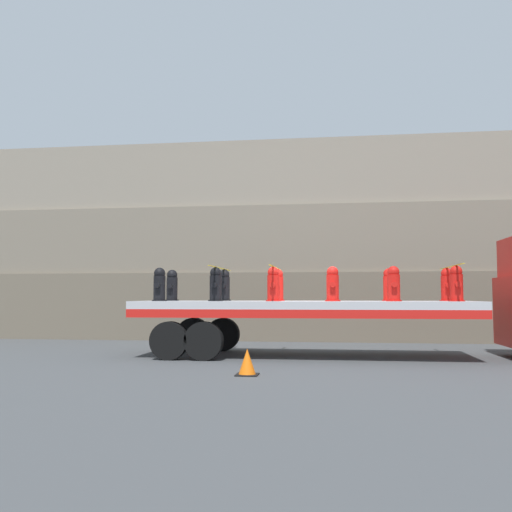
{
  "coord_description": "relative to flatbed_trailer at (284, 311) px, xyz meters",
  "views": [
    {
      "loc": [
        0.73,
        -14.47,
        1.51
      ],
      "look_at": [
        -1.23,
        0.0,
        2.54
      ],
      "focal_mm": 40.0,
      "sensor_mm": 36.0,
      "label": 1
    }
  ],
  "objects": [
    {
      "name": "ground_plane",
      "position": [
        0.51,
        0.0,
        -1.13
      ],
      "size": [
        120.0,
        120.0,
        0.0
      ],
      "primitive_type": "plane",
      "color": "#3F4244"
    },
    {
      "name": "rock_cliff",
      "position": [
        0.51,
        6.19,
        2.35
      ],
      "size": [
        60.0,
        3.3,
        6.95
      ],
      "color": "#665B4C",
      "rests_on": "ground_plane"
    },
    {
      "name": "fire_hydrant_red_near_4",
      "position": [
        2.67,
        -0.56,
        0.67
      ],
      "size": [
        0.37,
        0.5,
        0.84
      ],
      "color": "red",
      "rests_on": "flatbed_trailer"
    },
    {
      "name": "flatbed_trailer",
      "position": [
        0.0,
        0.0,
        0.0
      ],
      "size": [
        8.41,
        2.66,
        1.39
      ],
      "color": "#B2B2B7",
      "rests_on": "ground_plane"
    },
    {
      "name": "fire_hydrant_black_near_1",
      "position": [
        -1.65,
        -0.56,
        0.67
      ],
      "size": [
        0.37,
        0.5,
        0.84
      ],
      "color": "black",
      "rests_on": "flatbed_trailer"
    },
    {
      "name": "fire_hydrant_red_near_3",
      "position": [
        1.23,
        -0.56,
        0.67
      ],
      "size": [
        0.37,
        0.5,
        0.84
      ],
      "color": "red",
      "rests_on": "flatbed_trailer"
    },
    {
      "name": "fire_hydrant_black_far_1",
      "position": [
        -1.65,
        0.56,
        0.67
      ],
      "size": [
        0.37,
        0.5,
        0.84
      ],
      "color": "black",
      "rests_on": "flatbed_trailer"
    },
    {
      "name": "cargo_strap_middle",
      "position": [
        -0.21,
        0.0,
        1.11
      ],
      "size": [
        0.05,
        2.77,
        0.01
      ],
      "color": "yellow",
      "rests_on": "fire_hydrant_red_near_2"
    },
    {
      "name": "fire_hydrant_red_far_3",
      "position": [
        1.23,
        0.56,
        0.67
      ],
      "size": [
        0.37,
        0.5,
        0.84
      ],
      "color": "red",
      "rests_on": "flatbed_trailer"
    },
    {
      "name": "fire_hydrant_red_near_2",
      "position": [
        -0.21,
        -0.56,
        0.67
      ],
      "size": [
        0.37,
        0.5,
        0.84
      ],
      "color": "red",
      "rests_on": "flatbed_trailer"
    },
    {
      "name": "fire_hydrant_black_near_0",
      "position": [
        -3.1,
        -0.56,
        0.67
      ],
      "size": [
        0.37,
        0.5,
        0.84
      ],
      "color": "black",
      "rests_on": "flatbed_trailer"
    },
    {
      "name": "fire_hydrant_red_far_5",
      "position": [
        4.12,
        0.56,
        0.67
      ],
      "size": [
        0.37,
        0.5,
        0.84
      ],
      "color": "red",
      "rests_on": "flatbed_trailer"
    },
    {
      "name": "cargo_strap_rear",
      "position": [
        -1.65,
        0.0,
        1.11
      ],
      "size": [
        0.05,
        2.77,
        0.01
      ],
      "color": "yellow",
      "rests_on": "fire_hydrant_black_near_1"
    },
    {
      "name": "fire_hydrant_red_near_5",
      "position": [
        4.12,
        -0.56,
        0.67
      ],
      "size": [
        0.37,
        0.5,
        0.84
      ],
      "color": "red",
      "rests_on": "flatbed_trailer"
    },
    {
      "name": "fire_hydrant_black_far_0",
      "position": [
        -3.1,
        0.56,
        0.67
      ],
      "size": [
        0.37,
        0.5,
        0.84
      ],
      "color": "black",
      "rests_on": "flatbed_trailer"
    },
    {
      "name": "fire_hydrant_red_far_4",
      "position": [
        2.67,
        0.56,
        0.67
      ],
      "size": [
        0.37,
        0.5,
        0.84
      ],
      "color": "red",
      "rests_on": "flatbed_trailer"
    },
    {
      "name": "cargo_strap_front",
      "position": [
        4.12,
        0.0,
        1.11
      ],
      "size": [
        0.05,
        2.77,
        0.01
      ],
      "color": "yellow",
      "rests_on": "fire_hydrant_red_near_5"
    },
    {
      "name": "traffic_cone",
      "position": [
        -0.4,
        -3.57,
        -0.89
      ],
      "size": [
        0.43,
        0.43,
        0.51
      ],
      "color": "black",
      "rests_on": "ground_plane"
    },
    {
      "name": "fire_hydrant_red_far_2",
      "position": [
        -0.21,
        0.56,
        0.67
      ],
      "size": [
        0.37,
        0.5,
        0.84
      ],
      "color": "red",
      "rests_on": "flatbed_trailer"
    }
  ]
}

